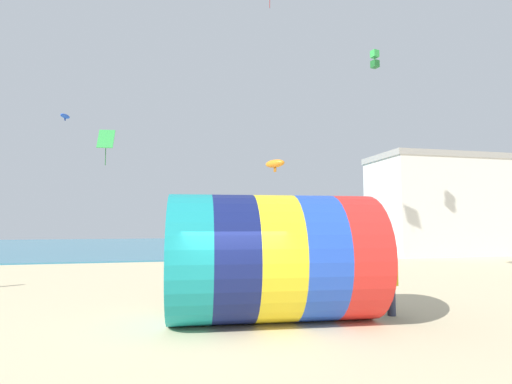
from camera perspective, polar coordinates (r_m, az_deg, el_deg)
The scene contains 10 objects.
ground_plane at distance 10.30m, azimuth -3.46°, elevation -19.63°, with size 120.00×120.00×0.00m, color beige.
sea at distance 48.81m, azimuth -11.10°, elevation -7.44°, with size 120.00×40.00×0.10m, color teal.
giant_inflatable_tube at distance 11.29m, azimuth 2.44°, elevation -9.31°, with size 5.93×3.88×3.48m.
kite_handler at distance 12.66m, azimuth 18.72°, elevation -12.32°, with size 0.32×0.41×1.77m.
kite_green_box at distance 26.97m, azimuth 16.61°, elevation 17.73°, with size 0.48×0.48×1.14m.
kite_green_diamond at distance 17.54m, azimuth -20.64°, elevation 7.04°, with size 0.67×0.50×1.51m.
kite_orange_parafoil at distance 22.45m, azimuth 2.73°, elevation 4.07°, with size 1.25×1.51×0.78m.
kite_blue_parafoil at distance 29.31m, azimuth -25.61°, elevation 9.75°, with size 0.68×0.93×0.46m.
bystander_mid_beach at distance 19.89m, azimuth 8.70°, elevation -9.63°, with size 0.42×0.35×1.72m.
promenade_building at distance 38.05m, azimuth 25.25°, elevation -1.69°, with size 12.23×5.99×8.44m.
Camera 1 is at (-1.65, -9.80, 2.71)m, focal length 28.00 mm.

